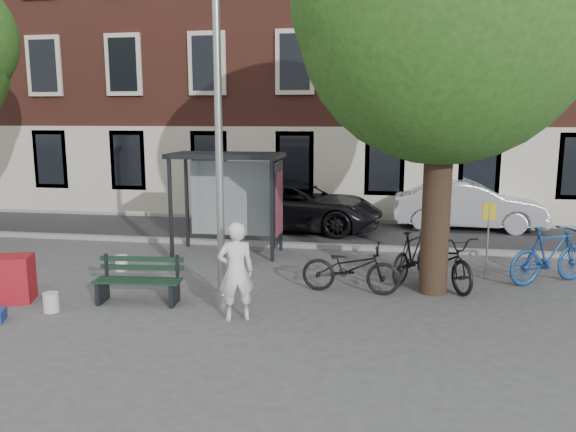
# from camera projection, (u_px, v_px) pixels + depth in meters

# --- Properties ---
(ground) EXTENTS (90.00, 90.00, 0.00)m
(ground) POSITION_uv_depth(u_px,v_px,m) (222.00, 306.00, 10.63)
(ground) COLOR #4C4C4F
(ground) RESTS_ON ground
(road) EXTENTS (40.00, 4.00, 0.01)m
(road) POSITION_uv_depth(u_px,v_px,m) (285.00, 232.00, 17.43)
(road) COLOR #28282B
(road) RESTS_ON ground
(curb_near) EXTENTS (40.00, 0.25, 0.12)m
(curb_near) POSITION_uv_depth(u_px,v_px,m) (273.00, 244.00, 15.48)
(curb_near) COLOR gray
(curb_near) RESTS_ON ground
(curb_far) EXTENTS (40.00, 0.25, 0.12)m
(curb_far) POSITION_uv_depth(u_px,v_px,m) (295.00, 219.00, 19.36)
(curb_far) COLOR gray
(curb_far) RESTS_ON ground
(building_row) EXTENTS (30.00, 8.00, 14.00)m
(building_row) POSITION_uv_depth(u_px,v_px,m) (311.00, 27.00, 22.03)
(building_row) COLOR brown
(building_row) RESTS_ON ground
(lamppost) EXTENTS (0.28, 0.35, 6.11)m
(lamppost) POSITION_uv_depth(u_px,v_px,m) (219.00, 158.00, 10.14)
(lamppost) COLOR #9EA0A3
(lamppost) RESTS_ON ground
(tree_right) EXTENTS (5.76, 5.60, 8.20)m
(tree_right) POSITION_uv_depth(u_px,v_px,m) (447.00, 2.00, 10.34)
(tree_right) COLOR black
(tree_right) RESTS_ON ground
(bus_shelter) EXTENTS (2.85, 1.45, 2.62)m
(bus_shelter) POSITION_uv_depth(u_px,v_px,m) (242.00, 180.00, 14.38)
(bus_shelter) COLOR #1E2328
(bus_shelter) RESTS_ON ground
(painter) EXTENTS (0.75, 0.64, 1.75)m
(painter) POSITION_uv_depth(u_px,v_px,m) (236.00, 271.00, 9.76)
(painter) COLOR white
(painter) RESTS_ON ground
(bench) EXTENTS (1.69, 0.67, 0.85)m
(bench) POSITION_uv_depth(u_px,v_px,m) (139.00, 283.00, 10.76)
(bench) COLOR #1E2328
(bench) RESTS_ON ground
(bike_a) EXTENTS (2.04, 0.85, 1.05)m
(bike_a) POSITION_uv_depth(u_px,v_px,m) (351.00, 268.00, 11.32)
(bike_a) COLOR black
(bike_a) RESTS_ON ground
(bike_b) EXTENTS (2.11, 1.54, 1.25)m
(bike_b) POSITION_uv_depth(u_px,v_px,m) (550.00, 255.00, 11.95)
(bike_b) COLOR navy
(bike_b) RESTS_ON ground
(bike_c) EXTENTS (1.57, 2.29, 1.14)m
(bike_c) POSITION_uv_depth(u_px,v_px,m) (445.00, 259.00, 11.80)
(bike_c) COLOR black
(bike_c) RESTS_ON ground
(bike_d) EXTENTS (1.38, 1.90, 1.13)m
(bike_d) POSITION_uv_depth(u_px,v_px,m) (413.00, 255.00, 12.22)
(bike_d) COLOR black
(bike_d) RESTS_ON ground
(car_dark) EXTENTS (5.69, 3.11, 1.51)m
(car_dark) POSITION_uv_depth(u_px,v_px,m) (296.00, 205.00, 17.76)
(car_dark) COLOR black
(car_dark) RESTS_ON ground
(car_silver) EXTENTS (4.65, 1.76, 1.52)m
(car_silver) POSITION_uv_depth(u_px,v_px,m) (468.00, 206.00, 17.74)
(car_silver) COLOR #AFB1B7
(car_silver) RESTS_ON ground
(red_stand) EXTENTS (1.04, 0.85, 0.90)m
(red_stand) POSITION_uv_depth(u_px,v_px,m) (8.00, 279.00, 10.79)
(red_stand) COLOR #A2151F
(red_stand) RESTS_ON ground
(bucket_a) EXTENTS (0.35, 0.35, 0.36)m
(bucket_a) POSITION_uv_depth(u_px,v_px,m) (29.00, 279.00, 11.70)
(bucket_a) COLOR silver
(bucket_a) RESTS_ON ground
(bucket_b) EXTENTS (0.31, 0.31, 0.36)m
(bucket_b) POSITION_uv_depth(u_px,v_px,m) (51.00, 302.00, 10.27)
(bucket_b) COLOR silver
(bucket_b) RESTS_ON ground
(bucket_c) EXTENTS (0.30, 0.30, 0.36)m
(bucket_c) POSITION_uv_depth(u_px,v_px,m) (121.00, 263.00, 13.03)
(bucket_c) COLOR silver
(bucket_c) RESTS_ON ground
(notice_sign) EXTENTS (0.29, 0.07, 1.71)m
(notice_sign) POSITION_uv_depth(u_px,v_px,m) (488.00, 226.00, 12.17)
(notice_sign) COLOR #9EA0A3
(notice_sign) RESTS_ON ground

